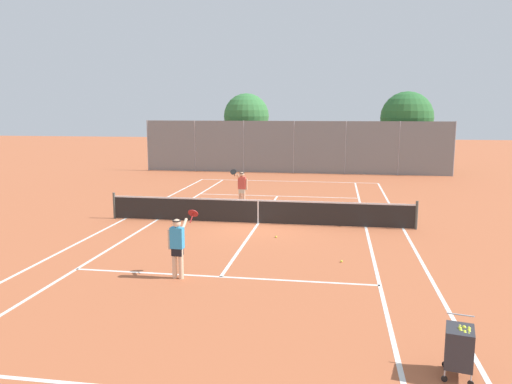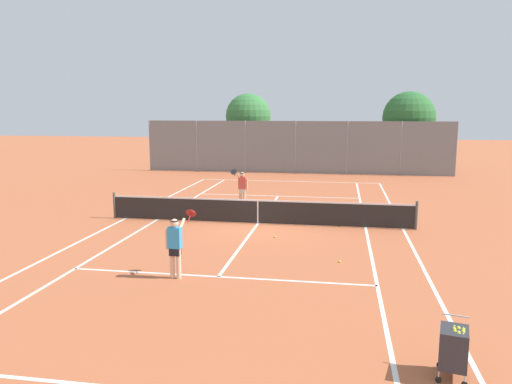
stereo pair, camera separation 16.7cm
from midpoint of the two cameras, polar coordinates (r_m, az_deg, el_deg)
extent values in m
plane|color=#B25B38|center=(19.54, 0.00, -3.63)|extent=(120.00, 120.00, 0.00)
cube|color=silver|center=(31.15, 3.49, 1.24)|extent=(11.00, 0.10, 0.01)
cube|color=silver|center=(21.10, -14.93, -2.96)|extent=(0.10, 23.80, 0.01)
cube|color=silver|center=(19.45, 16.24, -4.05)|extent=(0.10, 23.80, 0.01)
cube|color=silver|center=(20.59, -11.44, -3.13)|extent=(0.10, 23.80, 0.01)
cube|color=silver|center=(19.33, 12.20, -3.97)|extent=(0.10, 23.80, 0.01)
cube|color=silver|center=(13.49, -4.41, -9.64)|extent=(8.26, 0.10, 0.01)
cube|color=silver|center=(25.75, 2.27, -0.46)|extent=(8.26, 0.10, 0.01)
cube|color=silver|center=(19.53, 0.00, -3.62)|extent=(0.10, 12.80, 0.01)
cylinder|color=#474C47|center=(21.19, -16.11, -1.50)|extent=(0.10, 0.10, 1.07)
cylinder|color=#474C47|center=(19.40, 17.64, -2.55)|extent=(0.10, 0.10, 1.07)
cube|color=black|center=(19.44, 0.00, -2.29)|extent=(11.90, 0.02, 0.89)
cube|color=white|center=(19.35, 0.00, -0.97)|extent=(11.90, 0.03, 0.06)
cube|color=white|center=(19.44, 0.00, -2.35)|extent=(0.05, 0.03, 0.89)
cube|color=#2D2D33|center=(9.21, 21.70, -16.10)|extent=(0.55, 0.64, 0.64)
cylinder|color=#B7B7BC|center=(9.16, 22.86, -18.96)|extent=(0.02, 0.02, 0.16)
cylinder|color=black|center=(9.20, 22.81, -19.54)|extent=(0.10, 0.05, 0.10)
cylinder|color=#B7B7BC|center=(9.14, 20.24, -18.82)|extent=(0.02, 0.02, 0.16)
cylinder|color=black|center=(9.19, 20.20, -19.40)|extent=(0.10, 0.05, 0.10)
cylinder|color=#B7B7BC|center=(9.60, 22.79, -17.56)|extent=(0.02, 0.02, 0.16)
cylinder|color=black|center=(9.65, 22.75, -18.12)|extent=(0.10, 0.05, 0.10)
cylinder|color=#B7B7BC|center=(9.59, 20.32, -17.43)|extent=(0.02, 0.02, 0.16)
cylinder|color=black|center=(9.64, 20.28, -17.99)|extent=(0.10, 0.05, 0.10)
cylinder|color=#B7B7BC|center=(9.36, 21.85, -12.90)|extent=(0.44, 0.12, 0.02)
sphere|color=#D1DB33|center=(9.22, 22.66, -14.17)|extent=(0.07, 0.07, 0.07)
sphere|color=#D1DB33|center=(9.16, 22.69, -14.24)|extent=(0.07, 0.07, 0.07)
sphere|color=#D1DB33|center=(9.08, 22.66, -14.42)|extent=(0.07, 0.07, 0.07)
sphere|color=#D1DB33|center=(9.04, 22.70, -14.60)|extent=(0.07, 0.07, 0.07)
sphere|color=#D1DB33|center=(8.97, 22.66, -14.81)|extent=(0.07, 0.07, 0.07)
sphere|color=#D1DB33|center=(9.21, 22.18, -14.13)|extent=(0.07, 0.07, 0.07)
sphere|color=#D1DB33|center=(9.14, 22.20, -14.15)|extent=(0.07, 0.07, 0.07)
sphere|color=#D1DB33|center=(9.09, 22.22, -14.49)|extent=(0.07, 0.07, 0.07)
sphere|color=#D1DB33|center=(9.03, 22.24, -14.59)|extent=(0.07, 0.07, 0.07)
sphere|color=#D1DB33|center=(8.97, 22.26, -14.74)|extent=(0.07, 0.07, 0.07)
sphere|color=#D1DB33|center=(9.21, 21.77, -14.10)|extent=(0.07, 0.07, 0.07)
sphere|color=#D1DB33|center=(9.16, 21.80, -14.29)|extent=(0.07, 0.07, 0.07)
sphere|color=#D1DB33|center=(9.08, 21.77, -14.27)|extent=(0.07, 0.07, 0.07)
sphere|color=#D1DB33|center=(9.02, 21.84, -14.53)|extent=(0.07, 0.07, 0.07)
cylinder|color=beige|center=(13.43, -9.65, -8.01)|extent=(0.13, 0.13, 0.82)
cylinder|color=beige|center=(13.36, -8.93, -8.08)|extent=(0.13, 0.13, 0.82)
cube|color=black|center=(13.30, -9.33, -6.69)|extent=(0.29, 0.20, 0.24)
cube|color=#3399D8|center=(13.21, -9.37, -5.18)|extent=(0.35, 0.22, 0.56)
sphere|color=beige|center=(13.12, -9.41, -3.53)|extent=(0.22, 0.22, 0.22)
cylinder|color=black|center=(13.10, -9.42, -3.25)|extent=(0.23, 0.23, 0.02)
cylinder|color=beige|center=(13.31, -10.24, -5.37)|extent=(0.08, 0.08, 0.52)
cylinder|color=beige|center=(13.22, -8.65, -3.86)|extent=(0.11, 0.46, 0.35)
cylinder|color=maroon|center=(13.37, -7.73, -2.98)|extent=(0.05, 0.25, 0.22)
cylinder|color=maroon|center=(13.46, -7.55, -2.42)|extent=(0.29, 0.22, 0.23)
cylinder|color=#D8A884|center=(22.88, -1.60, -0.66)|extent=(0.13, 0.13, 0.82)
cylinder|color=#D8A884|center=(22.93, -2.04, -0.65)|extent=(0.13, 0.13, 0.82)
cube|color=beige|center=(22.85, -1.82, 0.16)|extent=(0.29, 0.20, 0.24)
cube|color=#D84C3F|center=(22.79, -1.83, 1.05)|extent=(0.35, 0.22, 0.56)
sphere|color=#D8A884|center=(22.74, -1.83, 2.03)|extent=(0.22, 0.22, 0.22)
cylinder|color=black|center=(22.73, -1.83, 2.19)|extent=(0.23, 0.23, 0.02)
cylinder|color=#D8A884|center=(22.75, -1.29, 0.89)|extent=(0.08, 0.08, 0.52)
cylinder|color=#D8A884|center=(22.65, -2.24, 1.74)|extent=(0.11, 0.46, 0.35)
cylinder|color=black|center=(22.42, -2.74, 2.07)|extent=(0.05, 0.25, 0.22)
cylinder|color=black|center=(22.29, -2.82, 2.31)|extent=(0.29, 0.21, 0.23)
sphere|color=#D1DB33|center=(14.86, 9.42, -7.81)|extent=(0.07, 0.07, 0.07)
sphere|color=#D1DB33|center=(17.41, 2.03, -5.14)|extent=(0.07, 0.07, 0.07)
sphere|color=#D1DB33|center=(19.34, 9.37, -3.79)|extent=(0.07, 0.07, 0.07)
cylinder|color=gray|center=(37.44, -12.38, 5.22)|extent=(0.08, 0.08, 3.66)
cylinder|color=gray|center=(36.29, -7.12, 5.24)|extent=(0.08, 0.08, 3.66)
cylinder|color=gray|center=(35.46, -1.57, 5.21)|extent=(0.08, 0.08, 3.66)
cylinder|color=gray|center=(34.97, 4.19, 5.13)|extent=(0.08, 0.08, 3.66)
cylinder|color=gray|center=(34.85, 10.05, 5.00)|extent=(0.08, 0.08, 3.66)
cylinder|color=gray|center=(35.08, 15.89, 4.82)|extent=(0.08, 0.08, 3.66)
cylinder|color=gray|center=(35.67, 21.60, 4.59)|extent=(0.08, 0.08, 3.66)
cube|color=slate|center=(34.97, 4.19, 5.13)|extent=(21.35, 0.02, 3.62)
cylinder|color=brown|center=(37.84, -1.21, 4.78)|extent=(0.24, 0.24, 2.75)
sphere|color=#387A3D|center=(37.72, -1.23, 8.66)|extent=(3.38, 3.38, 3.38)
sphere|color=#387A3D|center=(37.80, -0.71, 8.02)|extent=(2.05, 2.05, 2.05)
cylinder|color=brown|center=(37.47, 16.55, 4.20)|extent=(0.26, 0.26, 2.56)
sphere|color=#2D6B33|center=(37.34, 16.73, 8.14)|extent=(3.70, 3.70, 3.70)
sphere|color=#2D6B33|center=(37.45, 16.18, 7.45)|extent=(2.10, 2.10, 2.10)
camera|label=1|loc=(0.08, -90.23, -0.04)|focal=35.00mm
camera|label=2|loc=(0.08, 89.77, 0.04)|focal=35.00mm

